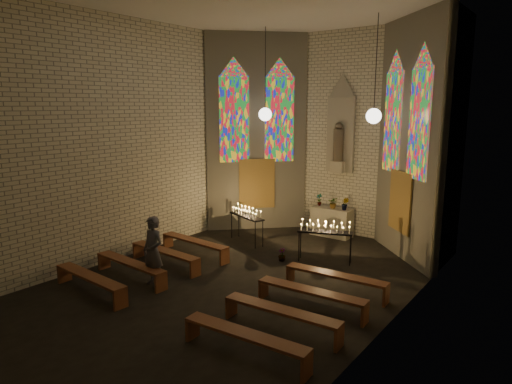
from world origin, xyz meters
TOP-DOWN VIEW (x-y plane):
  - floor at (0.00, 0.00)m, footprint 12.00×12.00m
  - room at (-0.00, 3.37)m, footprint 8.22×12.43m
  - altar at (0.00, 5.45)m, footprint 1.40×0.60m
  - flower_vase_left at (-0.53, 5.50)m, footprint 0.25×0.18m
  - flower_vase_center at (0.07, 5.41)m, footprint 0.43×0.40m
  - flower_vase_right at (0.52, 5.39)m, footprint 0.27×0.23m
  - aisle_flower_pot at (0.04, 2.23)m, footprint 0.23×0.23m
  - votive_stand_left at (-1.92, 3.08)m, footprint 1.59×0.87m
  - votive_stand_right at (1.09, 2.90)m, footprint 1.60×0.91m
  - pew_left_0 at (-2.36, 1.07)m, footprint 2.58×0.51m
  - pew_right_0 at (2.36, 1.07)m, footprint 2.58×0.51m
  - pew_left_1 at (-2.36, -0.13)m, footprint 2.58×0.51m
  - pew_right_1 at (2.36, -0.13)m, footprint 2.58×0.51m
  - pew_left_2 at (-2.36, -1.33)m, footprint 2.58×0.51m
  - pew_right_2 at (2.36, -1.33)m, footprint 2.58×0.51m
  - pew_left_3 at (-2.36, -2.53)m, footprint 2.58×0.51m
  - pew_right_3 at (2.36, -2.53)m, footprint 2.58×0.51m
  - visitor at (-1.58, -1.22)m, footprint 0.67×0.46m

SIDE VIEW (x-z plane):
  - floor at x=0.00m, z-range 0.00..0.00m
  - aisle_flower_pot at x=0.04m, z-range 0.00..0.38m
  - pew_left_0 at x=-2.36m, z-range 0.15..0.65m
  - pew_right_0 at x=2.36m, z-range 0.15..0.65m
  - pew_left_1 at x=-2.36m, z-range 0.15..0.65m
  - pew_right_1 at x=2.36m, z-range 0.15..0.65m
  - pew_left_2 at x=-2.36m, z-range 0.15..0.65m
  - pew_right_2 at x=2.36m, z-range 0.15..0.65m
  - pew_left_3 at x=-2.36m, z-range 0.15..0.65m
  - pew_right_3 at x=2.36m, z-range 0.15..0.65m
  - altar at x=0.00m, z-range 0.00..1.00m
  - visitor at x=-1.58m, z-range 0.00..1.79m
  - votive_stand_left at x=-1.92m, z-range 0.41..1.55m
  - votive_stand_right at x=1.09m, z-range 0.41..1.57m
  - flower_vase_center at x=0.07m, z-range 1.00..1.40m
  - flower_vase_left at x=-0.53m, z-range 1.00..1.44m
  - flower_vase_right at x=0.52m, z-range 1.00..1.44m
  - room at x=0.00m, z-range 0.21..7.22m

